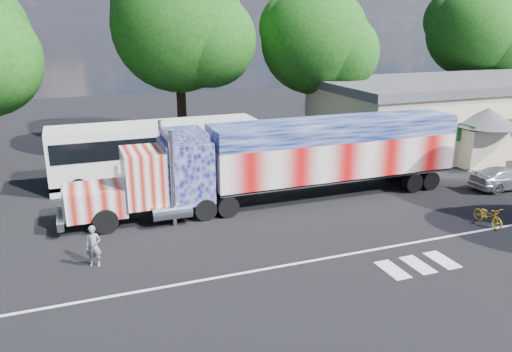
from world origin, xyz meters
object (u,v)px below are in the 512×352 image
object	(u,v)px
woman	(94,246)
tree_ne_a	(316,41)
coach_bus	(156,151)
tree_far_ne	(474,31)
bicycle	(488,216)
semi_truck	(291,158)
tree_n_mid	(180,26)
parked_car	(504,178)

from	to	relation	value
woman	tree_ne_a	bearing A→B (deg)	62.37
coach_bus	tree_ne_a	xyz separation A→B (m)	(13.57, 5.95, 6.09)
woman	tree_far_ne	xyz separation A→B (m)	(36.09, 19.53, 7.64)
bicycle	tree_ne_a	distance (m)	19.93
semi_truck	coach_bus	xyz separation A→B (m)	(-6.14, 6.00, -0.51)
tree_far_ne	semi_truck	bearing A→B (deg)	-149.32
tree_far_ne	bicycle	bearing A→B (deg)	-130.04
tree_n_mid	woman	bearing A→B (deg)	-113.26
tree_n_mid	tree_far_ne	world-z (taller)	tree_n_mid
tree_far_ne	tree_n_mid	bearing A→B (deg)	-177.05
bicycle	tree_far_ne	xyz separation A→B (m)	(18.28, 21.75, 8.00)
tree_n_mid	tree_far_ne	distance (m)	28.36
coach_bus	tree_far_ne	size ratio (longest dim) A/B	0.96
woman	tree_far_ne	bearing A→B (deg)	48.48
bicycle	tree_n_mid	world-z (taller)	tree_n_mid
parked_car	tree_ne_a	size ratio (longest dim) A/B	0.36
coach_bus	bicycle	size ratio (longest dim) A/B	6.70
coach_bus	semi_truck	bearing A→B (deg)	-44.32
coach_bus	tree_ne_a	bearing A→B (deg)	23.66
bicycle	tree_ne_a	bearing A→B (deg)	92.46
tree_ne_a	woman	bearing A→B (deg)	-137.69
coach_bus	tree_ne_a	size ratio (longest dim) A/B	1.01
parked_car	tree_far_ne	world-z (taller)	tree_far_ne
semi_truck	coach_bus	bearing A→B (deg)	135.68
coach_bus	woman	distance (m)	11.21
semi_truck	woman	world-z (taller)	semi_truck
coach_bus	parked_car	world-z (taller)	coach_bus
tree_ne_a	tree_far_ne	distance (m)	18.53
parked_car	tree_ne_a	distance (m)	16.98
semi_truck	tree_far_ne	world-z (taller)	tree_far_ne
parked_car	tree_n_mid	distance (m)	23.78
coach_bus	bicycle	xyz separation A→B (m)	(13.52, -12.53, -1.37)
woman	bicycle	size ratio (longest dim) A/B	0.92
bicycle	tree_far_ne	bearing A→B (deg)	52.56
semi_truck	woman	bearing A→B (deg)	-157.54
coach_bus	woman	world-z (taller)	coach_bus
semi_truck	tree_far_ne	xyz separation A→B (m)	(25.66, 15.22, 6.12)
semi_truck	bicycle	world-z (taller)	semi_truck
bicycle	tree_far_ne	world-z (taller)	tree_far_ne
tree_ne_a	tree_far_ne	size ratio (longest dim) A/B	0.95
semi_truck	parked_car	bearing A→B (deg)	-11.33
woman	bicycle	xyz separation A→B (m)	(17.81, -2.22, -0.36)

